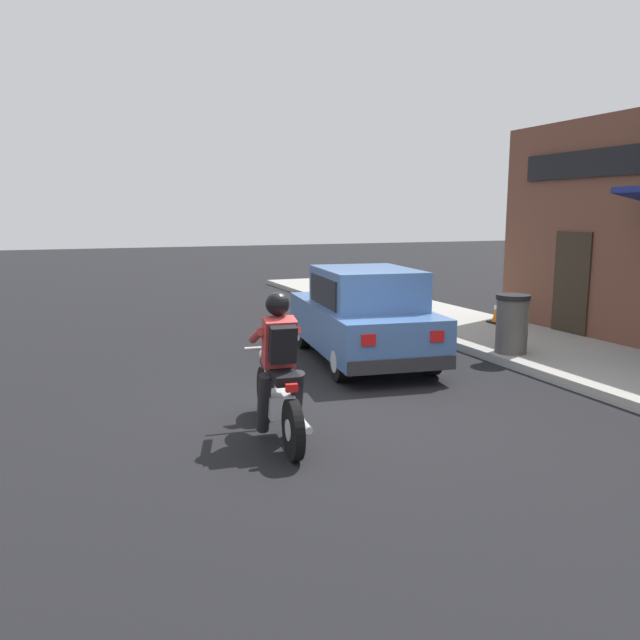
% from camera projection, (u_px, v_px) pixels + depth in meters
% --- Properties ---
extents(ground_plane, '(80.00, 80.00, 0.00)m').
position_uv_depth(ground_plane, '(335.00, 411.00, 7.80)').
color(ground_plane, black).
extents(sidewalk_curb, '(2.60, 22.00, 0.14)m').
position_uv_depth(sidewalk_curb, '(495.00, 336.00, 12.28)').
color(sidewalk_curb, '#9E9B93').
rests_on(sidewalk_curb, ground).
extents(motorcycle_with_rider, '(0.60, 2.02, 1.62)m').
position_uv_depth(motorcycle_with_rider, '(278.00, 377.00, 6.81)').
color(motorcycle_with_rider, black).
rests_on(motorcycle_with_rider, ground).
extents(car_hatchback, '(2.10, 3.96, 1.57)m').
position_uv_depth(car_hatchback, '(362.00, 316.00, 10.34)').
color(car_hatchback, black).
rests_on(car_hatchback, ground).
extents(trash_bin, '(0.56, 0.56, 0.98)m').
position_uv_depth(trash_bin, '(512.00, 323.00, 10.38)').
color(trash_bin, '#514C47').
rests_on(trash_bin, sidewalk_curb).
extents(traffic_cone, '(0.36, 0.36, 0.60)m').
position_uv_depth(traffic_cone, '(499.00, 310.00, 13.20)').
color(traffic_cone, black).
rests_on(traffic_cone, sidewalk_curb).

